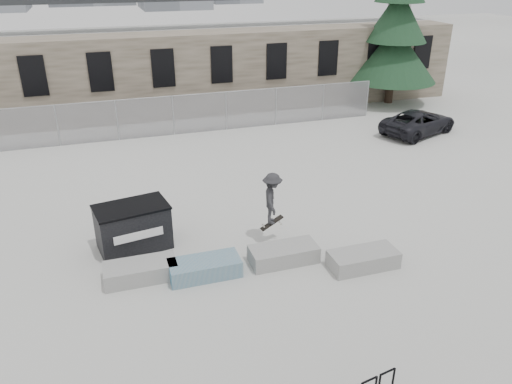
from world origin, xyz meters
TOP-DOWN VIEW (x-y plane):
  - ground at (0.00, 0.00)m, footprint 120.00×120.00m
  - stone_wall at (0.00, 16.24)m, footprint 36.00×2.58m
  - chainlink_fence at (-0.00, 12.50)m, footprint 22.06×0.06m
  - planter_far_left at (-3.00, 0.13)m, footprint 2.00×0.90m
  - planter_center_left at (-1.26, -0.27)m, footprint 2.00×0.90m
  - planter_center_right at (1.12, -0.27)m, footprint 2.00×0.90m
  - planter_offset at (3.22, -1.24)m, footprint 2.00×0.90m
  - dumpster at (-2.99, 1.91)m, footprint 2.36×1.67m
  - spruce_tree at (13.79, 14.69)m, footprint 5.29×5.29m
  - suv at (11.93, 8.84)m, footprint 4.82×3.43m
  - skateboarder at (1.18, 0.96)m, footprint 0.89×1.19m

SIDE VIEW (x-z plane):
  - ground at x=0.00m, z-range 0.00..0.00m
  - planter_far_left at x=-3.00m, z-range 0.02..0.52m
  - planter_center_left at x=-1.26m, z-range 0.02..0.52m
  - planter_center_right at x=1.12m, z-range 0.02..0.52m
  - planter_offset at x=3.22m, z-range 0.02..0.52m
  - suv at x=11.93m, z-range 0.00..1.22m
  - dumpster at x=-2.99m, z-range 0.01..1.43m
  - chainlink_fence at x=0.00m, z-range 0.03..2.05m
  - skateboarder at x=1.18m, z-range 0.57..2.42m
  - stone_wall at x=0.00m, z-range 0.01..4.51m
  - spruce_tree at x=13.79m, z-range -1.23..10.27m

